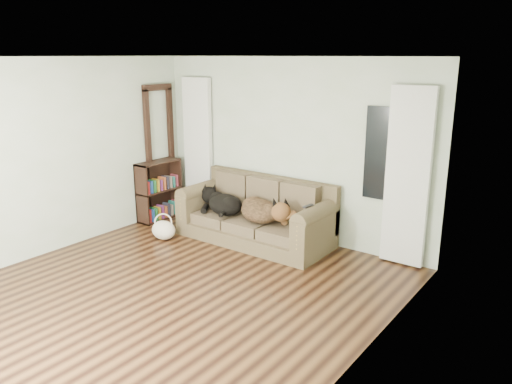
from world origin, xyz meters
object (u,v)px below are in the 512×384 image
Objects in this scene: dog_shepherd at (262,212)px; tote_bag at (164,229)px; sofa at (254,211)px; dog_black_lab at (223,204)px; bookshelf at (159,189)px.

dog_shepherd reaches higher than tote_bag.
dog_shepherd is 1.97× the size of tote_bag.
dog_shepherd is at bearing -19.06° from sofa.
dog_black_lab is at bearing 32.30° from dog_shepherd.
bookshelf reaches higher than dog_shepherd.
dog_black_lab is at bearing -172.04° from sofa.
sofa reaches higher than dog_shepherd.
bookshelf reaches higher than dog_black_lab.
tote_bag is at bearing -42.79° from bookshelf.
dog_shepherd is 0.78× the size of bookshelf.
sofa reaches higher than tote_bag.
bookshelf is at bearing -147.19° from dog_black_lab.
dog_black_lab is 0.71m from dog_shepherd.
bookshelf reaches higher than tote_bag.
sofa is at bearing 33.51° from tote_bag.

